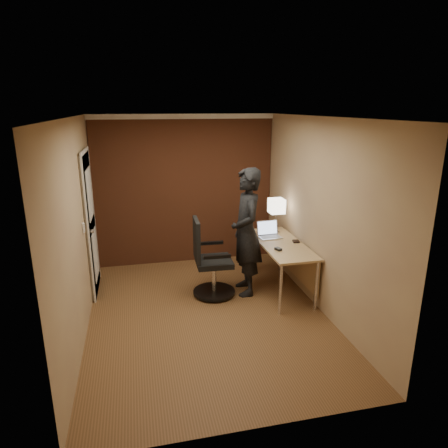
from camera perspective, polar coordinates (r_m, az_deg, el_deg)
The scene contains 8 objects.
room at distance 6.31m, azimuth -7.55°, elevation 4.92°, with size 4.00×4.00×4.00m.
desk at distance 5.87m, azimuth 8.79°, elevation -3.81°, with size 0.60×1.50×0.73m.
desk_lamp at distance 6.15m, azimuth 7.51°, elevation 2.51°, with size 0.22×0.22×0.54m.
laptop at distance 6.04m, azimuth 6.41°, elevation -1.21°, with size 0.35×0.28×0.23m.
mouse at distance 5.50m, azimuth 7.76°, elevation -3.57°, with size 0.06×0.10×0.03m, color black.
wallet at distance 5.86m, azimuth 10.24°, elevation -2.46°, with size 0.09×0.11×0.02m, color black.
office_chair at distance 5.66m, azimuth -2.16°, elevation -5.60°, with size 0.60×0.63×1.11m.
person at distance 5.63m, azimuth 3.22°, elevation -1.18°, with size 0.67×0.44×1.82m, color black.
Camera 1 is at (-0.82, -4.62, 2.62)m, focal length 32.00 mm.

